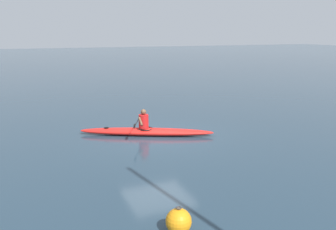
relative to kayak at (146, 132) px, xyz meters
The scene contains 4 objects.
ground_plane 0.53m from the kayak, 130.03° to the left, with size 160.00×160.00×0.00m, color #233847.
kayak is the anchor object (origin of this frame).
kayaker 0.47m from the kayak, 25.85° to the right, with size 1.11×2.23×0.75m.
mooring_buoy_channel_marker 7.18m from the kayak, 76.00° to the left, with size 0.52×0.52×0.56m.
Camera 1 is at (4.78, 12.63, 3.93)m, focal length 39.45 mm.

